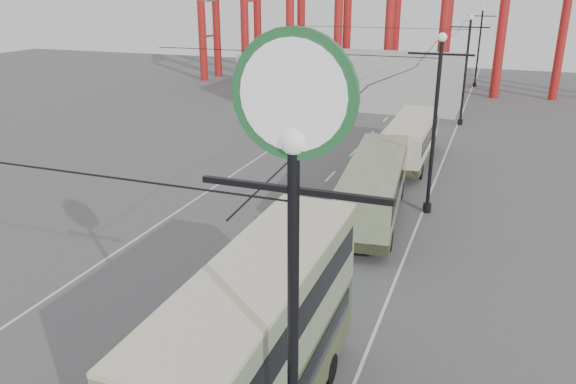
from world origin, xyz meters
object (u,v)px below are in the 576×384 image
at_px(single_decker_cream, 411,139).
at_px(pedestrian, 295,228).
at_px(double_decker_bus, 261,344).
at_px(single_decker_green, 375,186).
at_px(lamp_post_near, 293,216).

relative_size(single_decker_cream, pedestrian, 5.33).
xyz_separation_m(double_decker_bus, pedestrian, (-3.15, 11.31, -1.93)).
bearing_deg(pedestrian, single_decker_green, -117.08).
height_order(double_decker_bus, pedestrian, double_decker_bus).
relative_size(lamp_post_near, single_decker_cream, 1.09).
distance_m(lamp_post_near, pedestrian, 16.85).
relative_size(single_decker_green, single_decker_cream, 1.14).
distance_m(single_decker_cream, pedestrian, 15.53).
xyz_separation_m(lamp_post_near, single_decker_cream, (-2.30, 29.71, -6.13)).
bearing_deg(single_decker_green, single_decker_cream, 83.11).
xyz_separation_m(lamp_post_near, single_decker_green, (-2.52, 19.20, -6.08)).
distance_m(double_decker_bus, pedestrian, 11.89).
height_order(double_decker_bus, single_decker_cream, double_decker_bus).
height_order(lamp_post_near, single_decker_cream, lamp_post_near).
bearing_deg(single_decker_cream, pedestrian, -100.93).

